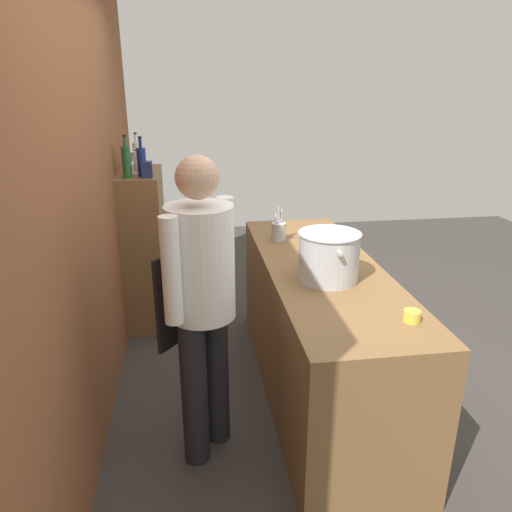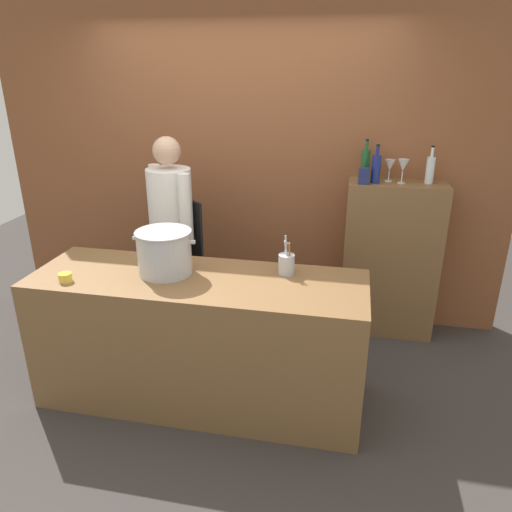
{
  "view_description": "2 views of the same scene",
  "coord_description": "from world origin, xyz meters",
  "px_view_note": "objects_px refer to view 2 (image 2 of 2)",
  "views": [
    {
      "loc": [
        -2.7,
        0.81,
        1.97
      ],
      "look_at": [
        0.16,
        0.4,
        0.93
      ],
      "focal_mm": 33.79,
      "sensor_mm": 36.0,
      "label": 1
    },
    {
      "loc": [
        0.92,
        -2.64,
        2.15
      ],
      "look_at": [
        0.29,
        0.43,
        0.9
      ],
      "focal_mm": 33.88,
      "sensor_mm": 36.0,
      "label": 2
    }
  ],
  "objects_px": {
    "wine_bottle_green": "(365,164)",
    "chef": "(172,226)",
    "butter_jar": "(65,277)",
    "stockpot_large": "(164,252)",
    "wine_glass_wide": "(390,166)",
    "wine_glass_tall": "(403,166)",
    "spice_tin_navy": "(364,176)",
    "wine_bottle_clear": "(430,169)",
    "utensil_crock": "(286,264)",
    "wine_bottle_cobalt": "(376,168)"
  },
  "relations": [
    {
      "from": "wine_bottle_clear",
      "to": "wine_bottle_cobalt",
      "type": "xyz_separation_m",
      "value": [
        -0.41,
        -0.07,
        0.0
      ]
    },
    {
      "from": "wine_bottle_green",
      "to": "wine_glass_tall",
      "type": "bearing_deg",
      "value": -13.82
    },
    {
      "from": "butter_jar",
      "to": "wine_glass_tall",
      "type": "xyz_separation_m",
      "value": [
        2.06,
        1.4,
        0.5
      ]
    },
    {
      "from": "butter_jar",
      "to": "wine_glass_wide",
      "type": "distance_m",
      "value": 2.49
    },
    {
      "from": "stockpot_large",
      "to": "wine_glass_wide",
      "type": "bearing_deg",
      "value": 40.27
    },
    {
      "from": "chef",
      "to": "stockpot_large",
      "type": "relative_size",
      "value": 4.01
    },
    {
      "from": "stockpot_large",
      "to": "wine_glass_tall",
      "type": "bearing_deg",
      "value": 37.28
    },
    {
      "from": "chef",
      "to": "butter_jar",
      "type": "relative_size",
      "value": 20.34
    },
    {
      "from": "wine_glass_tall",
      "to": "stockpot_large",
      "type": "bearing_deg",
      "value": -142.72
    },
    {
      "from": "chef",
      "to": "stockpot_large",
      "type": "xyz_separation_m",
      "value": [
        0.23,
        -0.73,
        0.08
      ]
    },
    {
      "from": "chef",
      "to": "spice_tin_navy",
      "type": "distance_m",
      "value": 1.54
    },
    {
      "from": "wine_bottle_clear",
      "to": "chef",
      "type": "bearing_deg",
      "value": -166.87
    },
    {
      "from": "stockpot_large",
      "to": "wine_glass_wide",
      "type": "xyz_separation_m",
      "value": [
        1.41,
        1.2,
        0.37
      ]
    },
    {
      "from": "butter_jar",
      "to": "wine_bottle_clear",
      "type": "distance_m",
      "value": 2.73
    },
    {
      "from": "wine_bottle_clear",
      "to": "wine_bottle_cobalt",
      "type": "height_order",
      "value": "wine_bottle_cobalt"
    },
    {
      "from": "wine_glass_wide",
      "to": "wine_glass_tall",
      "type": "height_order",
      "value": "wine_glass_tall"
    },
    {
      "from": "chef",
      "to": "stockpot_large",
      "type": "height_order",
      "value": "chef"
    },
    {
      "from": "chef",
      "to": "wine_bottle_green",
      "type": "distance_m",
      "value": 1.6
    },
    {
      "from": "butter_jar",
      "to": "wine_bottle_cobalt",
      "type": "distance_m",
      "value": 2.36
    },
    {
      "from": "wine_glass_wide",
      "to": "wine_glass_tall",
      "type": "xyz_separation_m",
      "value": [
        0.1,
        -0.05,
        0.01
      ]
    },
    {
      "from": "spice_tin_navy",
      "to": "utensil_crock",
      "type": "bearing_deg",
      "value": -116.14
    },
    {
      "from": "utensil_crock",
      "to": "wine_bottle_green",
      "type": "distance_m",
      "value": 1.25
    },
    {
      "from": "stockpot_large",
      "to": "utensil_crock",
      "type": "height_order",
      "value": "stockpot_large"
    },
    {
      "from": "utensil_crock",
      "to": "butter_jar",
      "type": "relative_size",
      "value": 3.15
    },
    {
      "from": "wine_bottle_green",
      "to": "wine_glass_wide",
      "type": "xyz_separation_m",
      "value": [
        0.19,
        -0.02,
        -0.0
      ]
    },
    {
      "from": "stockpot_large",
      "to": "wine_glass_wide",
      "type": "height_order",
      "value": "wine_glass_wide"
    },
    {
      "from": "wine_glass_tall",
      "to": "spice_tin_navy",
      "type": "xyz_separation_m",
      "value": [
        -0.29,
        -0.08,
        -0.07
      ]
    },
    {
      "from": "wine_bottle_green",
      "to": "chef",
      "type": "bearing_deg",
      "value": -161.58
    },
    {
      "from": "chef",
      "to": "butter_jar",
      "type": "xyz_separation_m",
      "value": [
        -0.33,
        -0.98,
        -0.04
      ]
    },
    {
      "from": "spice_tin_navy",
      "to": "stockpot_large",
      "type": "bearing_deg",
      "value": -138.68
    },
    {
      "from": "wine_bottle_clear",
      "to": "wine_glass_wide",
      "type": "relative_size",
      "value": 1.69
    },
    {
      "from": "wine_bottle_cobalt",
      "to": "wine_glass_wide",
      "type": "distance_m",
      "value": 0.13
    },
    {
      "from": "wine_bottle_green",
      "to": "spice_tin_navy",
      "type": "bearing_deg",
      "value": -92.76
    },
    {
      "from": "spice_tin_navy",
      "to": "chef",
      "type": "bearing_deg",
      "value": -166.81
    },
    {
      "from": "stockpot_large",
      "to": "wine_bottle_clear",
      "type": "distance_m",
      "value": 2.11
    },
    {
      "from": "stockpot_large",
      "to": "wine_bottle_clear",
      "type": "height_order",
      "value": "wine_bottle_clear"
    },
    {
      "from": "wine_glass_wide",
      "to": "spice_tin_navy",
      "type": "bearing_deg",
      "value": -147.16
    },
    {
      "from": "chef",
      "to": "spice_tin_navy",
      "type": "xyz_separation_m",
      "value": [
        1.45,
        0.34,
        0.39
      ]
    },
    {
      "from": "wine_glass_wide",
      "to": "spice_tin_navy",
      "type": "relative_size",
      "value": 1.39
    },
    {
      "from": "chef",
      "to": "spice_tin_navy",
      "type": "bearing_deg",
      "value": -127.7
    },
    {
      "from": "spice_tin_navy",
      "to": "wine_bottle_clear",
      "type": "bearing_deg",
      "value": 12.97
    },
    {
      "from": "stockpot_large",
      "to": "utensil_crock",
      "type": "xyz_separation_m",
      "value": [
        0.76,
        0.14,
        -0.07
      ]
    },
    {
      "from": "wine_bottle_clear",
      "to": "wine_glass_wide",
      "type": "height_order",
      "value": "wine_bottle_clear"
    },
    {
      "from": "butter_jar",
      "to": "wine_bottle_green",
      "type": "xyz_separation_m",
      "value": [
        1.78,
        1.47,
        0.49
      ]
    },
    {
      "from": "chef",
      "to": "wine_bottle_cobalt",
      "type": "height_order",
      "value": "chef"
    },
    {
      "from": "chef",
      "to": "butter_jar",
      "type": "distance_m",
      "value": 1.04
    },
    {
      "from": "wine_glass_tall",
      "to": "spice_tin_navy",
      "type": "height_order",
      "value": "wine_glass_tall"
    },
    {
      "from": "butter_jar",
      "to": "stockpot_large",
      "type": "bearing_deg",
      "value": 24.22
    },
    {
      "from": "wine_bottle_green",
      "to": "wine_bottle_cobalt",
      "type": "xyz_separation_m",
      "value": [
        0.08,
        -0.1,
        -0.01
      ]
    },
    {
      "from": "butter_jar",
      "to": "wine_bottle_cobalt",
      "type": "xyz_separation_m",
      "value": [
        1.86,
        1.36,
        0.48
      ]
    }
  ]
}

